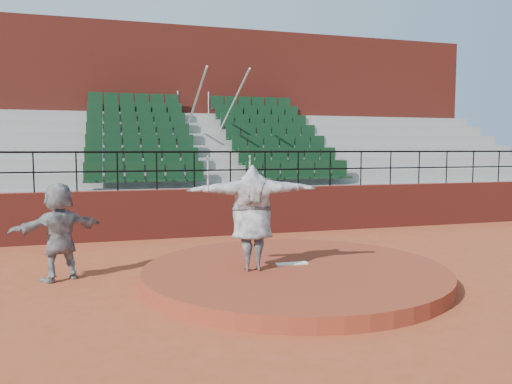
{
  "coord_description": "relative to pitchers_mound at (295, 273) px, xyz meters",
  "views": [
    {
      "loc": [
        -3.2,
        -8.36,
        2.39
      ],
      "look_at": [
        0.0,
        2.5,
        1.4
      ],
      "focal_mm": 35.0,
      "sensor_mm": 36.0,
      "label": 1
    }
  ],
  "objects": [
    {
      "name": "ground",
      "position": [
        0.0,
        0.0,
        -0.12
      ],
      "size": [
        90.0,
        90.0,
        0.0
      ],
      "primitive_type": "plane",
      "color": "#983F22",
      "rests_on": "ground"
    },
    {
      "name": "pitchers_mound",
      "position": [
        0.0,
        0.0,
        0.0
      ],
      "size": [
        5.5,
        5.5,
        0.25
      ],
      "primitive_type": "cylinder",
      "color": "maroon",
      "rests_on": "ground"
    },
    {
      "name": "pitching_rubber",
      "position": [
        0.0,
        0.15,
        0.14
      ],
      "size": [
        0.6,
        0.15,
        0.03
      ],
      "primitive_type": "cube",
      "color": "white",
      "rests_on": "pitchers_mound"
    },
    {
      "name": "boundary_wall",
      "position": [
        0.0,
        5.0,
        0.53
      ],
      "size": [
        24.0,
        0.3,
        1.3
      ],
      "primitive_type": "cube",
      "color": "maroon",
      "rests_on": "ground"
    },
    {
      "name": "wall_railing",
      "position": [
        0.0,
        5.0,
        1.9
      ],
      "size": [
        24.04,
        0.05,
        1.03
      ],
      "color": "black",
      "rests_on": "boundary_wall"
    },
    {
      "name": "seating_deck",
      "position": [
        0.0,
        8.65,
        1.32
      ],
      "size": [
        24.0,
        5.97,
        4.63
      ],
      "color": "gray",
      "rests_on": "ground"
    },
    {
      "name": "press_box_facade",
      "position": [
        0.0,
        12.6,
        3.43
      ],
      "size": [
        24.0,
        3.0,
        7.1
      ],
      "primitive_type": "cube",
      "color": "maroon",
      "rests_on": "ground"
    },
    {
      "name": "pitcher",
      "position": [
        -0.82,
        -0.03,
        1.05
      ],
      "size": [
        2.34,
        0.89,
        1.85
      ],
      "primitive_type": "imported",
      "rotation": [
        0.0,
        0.0,
        3.02
      ],
      "color": "black",
      "rests_on": "pitchers_mound"
    },
    {
      "name": "fielder",
      "position": [
        -4.1,
        1.21,
        0.77
      ],
      "size": [
        1.72,
        1.19,
        1.78
      ],
      "primitive_type": "imported",
      "rotation": [
        0.0,
        0.0,
        3.59
      ],
      "color": "black",
      "rests_on": "ground"
    }
  ]
}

